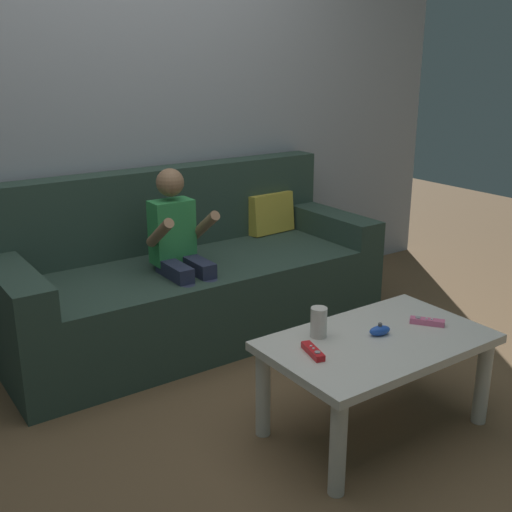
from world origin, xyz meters
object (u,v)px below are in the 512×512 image
object	(u,v)px
game_remote_red_far_corner	(313,351)
nunchuk_blue	(380,330)
coffee_table	(377,353)
couch	(190,280)
game_remote_pink_near_edge	(427,322)
soda_can	(319,322)
person_seated_on_couch	(181,250)

from	to	relation	value
game_remote_red_far_corner	nunchuk_blue	bearing A→B (deg)	-3.97
coffee_table	nunchuk_blue	distance (m)	0.09
couch	game_remote_red_far_corner	distance (m)	1.25
couch	coffee_table	world-z (taller)	couch
game_remote_pink_near_edge	soda_can	size ratio (longest dim) A/B	1.09
nunchuk_blue	soda_can	bearing A→B (deg)	147.91
couch	nunchuk_blue	size ratio (longest dim) A/B	20.81
person_seated_on_couch	game_remote_pink_near_edge	distance (m)	1.25
nunchuk_blue	soda_can	distance (m)	0.25
soda_can	person_seated_on_couch	bearing A→B (deg)	96.29
person_seated_on_couch	game_remote_red_far_corner	xyz separation A→B (m)	(-0.01, -1.05, -0.13)
person_seated_on_couch	coffee_table	bearing A→B (deg)	-75.24
game_remote_pink_near_edge	game_remote_red_far_corner	bearing A→B (deg)	174.02
nunchuk_blue	couch	bearing A→B (deg)	97.64
couch	soda_can	bearing A→B (deg)	-92.05
person_seated_on_couch	game_remote_pink_near_edge	size ratio (longest dim) A/B	7.05
coffee_table	nunchuk_blue	world-z (taller)	nunchuk_blue
game_remote_pink_near_edge	nunchuk_blue	xyz separation A→B (m)	(-0.24, 0.04, 0.01)
couch	game_remote_pink_near_edge	distance (m)	1.36
person_seated_on_couch	coffee_table	size ratio (longest dim) A/B	1.05
game_remote_pink_near_edge	soda_can	xyz separation A→B (m)	(-0.45, 0.17, 0.05)
nunchuk_blue	game_remote_red_far_corner	size ratio (longest dim) A/B	0.68
game_remote_red_far_corner	coffee_table	bearing A→B (deg)	-7.43
coffee_table	couch	bearing A→B (deg)	96.42
coffee_table	nunchuk_blue	size ratio (longest dim) A/B	9.14
coffee_table	game_remote_red_far_corner	xyz separation A→B (m)	(-0.30, 0.04, 0.08)
person_seated_on_couch	coffee_table	xyz separation A→B (m)	(0.29, -1.09, -0.20)
person_seated_on_couch	game_remote_red_far_corner	bearing A→B (deg)	-90.72
game_remote_red_far_corner	soda_can	xyz separation A→B (m)	(0.12, 0.11, 0.05)
game_remote_pink_near_edge	nunchuk_blue	size ratio (longest dim) A/B	1.36
game_remote_pink_near_edge	game_remote_red_far_corner	distance (m)	0.57
game_remote_pink_near_edge	game_remote_red_far_corner	world-z (taller)	same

